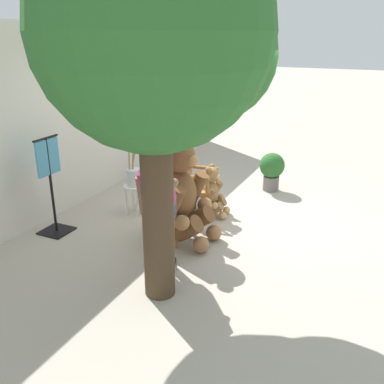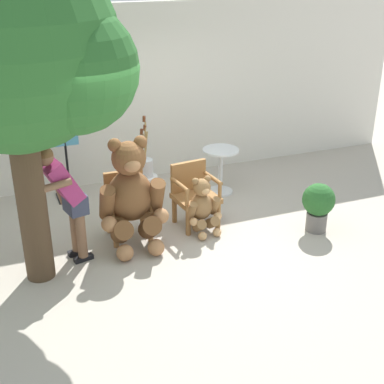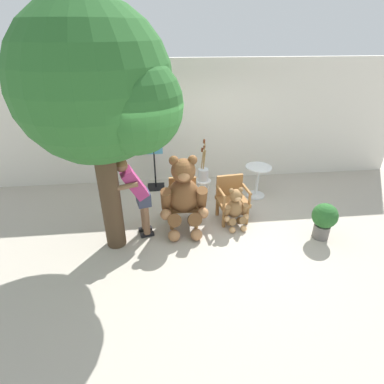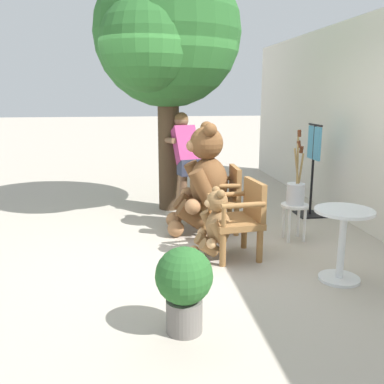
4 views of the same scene
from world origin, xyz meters
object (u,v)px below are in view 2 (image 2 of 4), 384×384
(person_visitor, at_px, (65,193))
(clothing_display_stand, at_px, (66,154))
(wooden_chair_right, at_px, (194,193))
(brush_bucket, at_px, (145,165))
(white_stool, at_px, (146,183))
(round_side_table, at_px, (220,166))
(teddy_bear_small, at_px, (203,206))
(teddy_bear_large, at_px, (131,194))
(patio_tree, at_px, (21,52))
(potted_plant, at_px, (318,204))
(wooden_chair_left, at_px, (127,204))

(person_visitor, distance_m, clothing_display_stand, 1.88)
(wooden_chair_right, height_order, brush_bucket, brush_bucket)
(white_stool, bearing_deg, round_side_table, 0.46)
(wooden_chair_right, relative_size, teddy_bear_small, 1.08)
(teddy_bear_large, xyz_separation_m, white_stool, (0.50, 1.07, -0.35))
(wooden_chair_right, distance_m, teddy_bear_small, 0.29)
(teddy_bear_large, distance_m, patio_tree, 2.23)
(person_visitor, height_order, potted_plant, person_visitor)
(wooden_chair_right, distance_m, teddy_bear_large, 1.01)
(person_visitor, height_order, patio_tree, patio_tree)
(wooden_chair_left, bearing_deg, round_side_table, 25.64)
(white_stool, xyz_separation_m, round_side_table, (1.21, 0.01, 0.09))
(wooden_chair_left, bearing_deg, brush_bucket, 58.39)
(wooden_chair_left, bearing_deg, potted_plant, -18.43)
(brush_bucket, distance_m, round_side_table, 1.22)
(brush_bucket, bearing_deg, teddy_bear_large, -115.21)
(brush_bucket, bearing_deg, teddy_bear_small, -67.49)
(person_visitor, xyz_separation_m, clothing_display_stand, (0.29, 1.85, -0.19))
(patio_tree, bearing_deg, wooden_chair_left, 30.03)
(wooden_chair_right, bearing_deg, person_visitor, -168.03)
(patio_tree, bearing_deg, white_stool, 41.92)
(wooden_chair_left, height_order, patio_tree, patio_tree)
(person_visitor, bearing_deg, teddy_bear_large, 8.07)
(teddy_bear_small, distance_m, brush_bucket, 1.21)
(brush_bucket, distance_m, clothing_display_stand, 1.23)
(patio_tree, distance_m, potted_plant, 4.17)
(wooden_chair_left, distance_m, teddy_bear_small, 1.00)
(teddy_bear_small, bearing_deg, brush_bucket, 112.51)
(wooden_chair_right, distance_m, patio_tree, 3.04)
(wooden_chair_left, relative_size, brush_bucket, 0.94)
(teddy_bear_large, height_order, round_side_table, teddy_bear_large)
(wooden_chair_right, distance_m, white_stool, 0.93)
(white_stool, relative_size, round_side_table, 0.64)
(wooden_chair_right, relative_size, brush_bucket, 0.94)
(teddy_bear_large, relative_size, brush_bucket, 1.58)
(round_side_table, bearing_deg, brush_bucket, -179.64)
(teddy_bear_small, xyz_separation_m, patio_tree, (-2.08, -0.37, 2.20))
(wooden_chair_left, bearing_deg, teddy_bear_small, -16.60)
(teddy_bear_large, relative_size, patio_tree, 0.39)
(wooden_chair_right, xyz_separation_m, white_stool, (-0.44, 0.81, -0.11))
(wooden_chair_left, height_order, teddy_bear_large, teddy_bear_large)
(patio_tree, height_order, clothing_display_stand, patio_tree)
(wooden_chair_right, relative_size, patio_tree, 0.23)
(wooden_chair_left, bearing_deg, wooden_chair_right, -0.02)
(wooden_chair_left, distance_m, teddy_bear_large, 0.36)
(brush_bucket, relative_size, clothing_display_stand, 0.67)
(white_stool, distance_m, round_side_table, 1.21)
(wooden_chair_left, relative_size, round_side_table, 1.19)
(teddy_bear_large, distance_m, brush_bucket, 1.19)
(wooden_chair_right, distance_m, round_side_table, 1.12)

